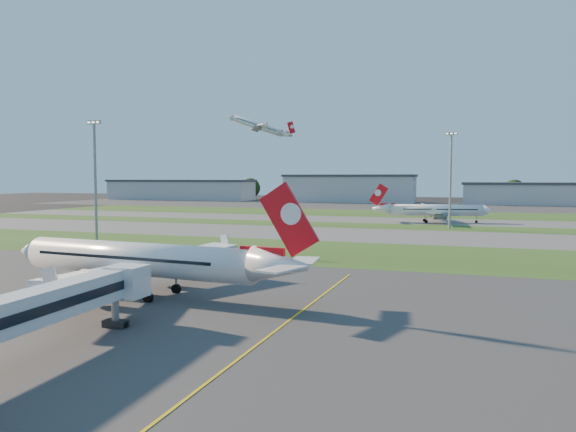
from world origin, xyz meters
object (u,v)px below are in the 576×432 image
at_px(airliner_parked, 140,260).
at_px(light_mast_centre, 451,174).
at_px(jet_bridge, 23,311).
at_px(light_mast_west, 95,173).
at_px(airliner_taxiing, 435,210).

relative_size(airliner_parked, light_mast_centre, 1.48).
height_order(airliner_parked, light_mast_centre, light_mast_centre).
xyz_separation_m(jet_bridge, light_mast_west, (-45.19, 67.24, 10.81)).
xyz_separation_m(airliner_taxiing, light_mast_centre, (5.22, -20.01, 11.08)).
height_order(jet_bridge, airliner_taxiing, airliner_taxiing).
height_order(airliner_parked, light_mast_west, light_mast_west).
distance_m(airliner_parked, light_mast_west, 59.90).
xyz_separation_m(jet_bridge, airliner_taxiing, (19.59, 143.25, -0.27)).
bearing_deg(light_mast_centre, light_mast_west, -141.34).
bearing_deg(airliner_taxiing, light_mast_west, 38.22).
distance_m(jet_bridge, airliner_taxiing, 144.58).
bearing_deg(airliner_taxiing, jet_bridge, 70.87).
relative_size(jet_bridge, airliner_taxiing, 0.80).
xyz_separation_m(airliner_parked, light_mast_centre, (30.37, 99.64, 10.62)).
xyz_separation_m(jet_bridge, light_mast_centre, (24.81, 123.24, 10.81)).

